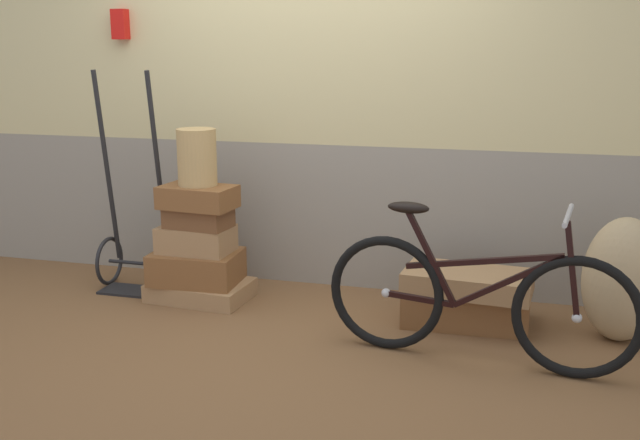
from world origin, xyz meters
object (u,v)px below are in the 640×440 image
at_px(suitcase_2, 196,239).
at_px(suitcase_6, 468,281).
at_px(suitcase_4, 198,197).
at_px(burlap_sack, 623,280).
at_px(suitcase_3, 199,217).
at_px(luggage_trolley, 136,243).
at_px(wicker_basket, 197,157).
at_px(bicycle, 476,300).
at_px(suitcase_1, 197,267).
at_px(suitcase_0, 201,290).
at_px(suitcase_5, 465,306).

height_order(suitcase_2, suitcase_6, suitcase_2).
height_order(suitcase_4, burlap_sack, suitcase_4).
relative_size(suitcase_3, luggage_trolley, 0.27).
height_order(wicker_basket, bicycle, wicker_basket).
bearing_deg(luggage_trolley, suitcase_4, -14.16).
bearing_deg(bicycle, suitcase_1, 163.50).
relative_size(suitcase_2, burlap_sack, 0.64).
bearing_deg(suitcase_0, suitcase_1, -158.41).
distance_m(suitcase_0, bicycle, 1.87).
relative_size(suitcase_3, wicker_basket, 1.12).
bearing_deg(suitcase_4, suitcase_2, 144.15).
relative_size(suitcase_0, suitcase_3, 1.58).
distance_m(suitcase_1, bicycle, 1.87).
bearing_deg(wicker_basket, suitcase_0, 143.49).
height_order(suitcase_3, suitcase_5, suitcase_3).
distance_m(suitcase_6, bicycle, 0.51).
height_order(suitcase_2, luggage_trolley, luggage_trolley).
bearing_deg(suitcase_0, suitcase_5, 4.85).
bearing_deg(suitcase_3, suitcase_6, 5.93).
xyz_separation_m(suitcase_1, bicycle, (1.79, -0.53, 0.12)).
height_order(suitcase_0, suitcase_2, suitcase_2).
bearing_deg(suitcase_4, bicycle, -9.98).
bearing_deg(luggage_trolley, suitcase_0, -10.65).
xyz_separation_m(wicker_basket, bicycle, (1.76, -0.52, -0.59)).
distance_m(suitcase_4, burlap_sack, 2.53).
relative_size(suitcase_0, suitcase_2, 1.38).
height_order(suitcase_3, suitcase_4, suitcase_4).
xyz_separation_m(burlap_sack, bicycle, (-0.76, -0.51, -0.01)).
bearing_deg(suitcase_3, suitcase_1, 159.18).
bearing_deg(burlap_sack, bicycle, -146.36).
relative_size(suitcase_0, burlap_sack, 0.89).
bearing_deg(suitcase_2, luggage_trolley, 170.50).
bearing_deg(bicycle, burlap_sack, 33.64).
relative_size(suitcase_3, suitcase_4, 0.86).
bearing_deg(suitcase_0, luggage_trolley, 173.75).
distance_m(suitcase_3, burlap_sack, 2.52).
xyz_separation_m(suitcase_1, suitcase_4, (0.04, -0.03, 0.47)).
height_order(suitcase_2, burlap_sack, burlap_sack).
xyz_separation_m(wicker_basket, luggage_trolley, (-0.52, 0.11, -0.62)).
bearing_deg(suitcase_4, suitcase_1, 148.43).
bearing_deg(bicycle, wicker_basket, 163.36).
relative_size(suitcase_0, wicker_basket, 1.77).
relative_size(suitcase_2, suitcase_6, 0.63).
xyz_separation_m(suitcase_4, bicycle, (1.75, -0.50, -0.34)).
distance_m(suitcase_1, suitcase_3, 0.34).
bearing_deg(burlap_sack, suitcase_2, 179.41).
bearing_deg(suitcase_2, suitcase_3, -30.53).
distance_m(suitcase_3, suitcase_4, 0.14).
bearing_deg(suitcase_1, suitcase_3, -29.55).
relative_size(suitcase_0, suitcase_6, 0.87).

